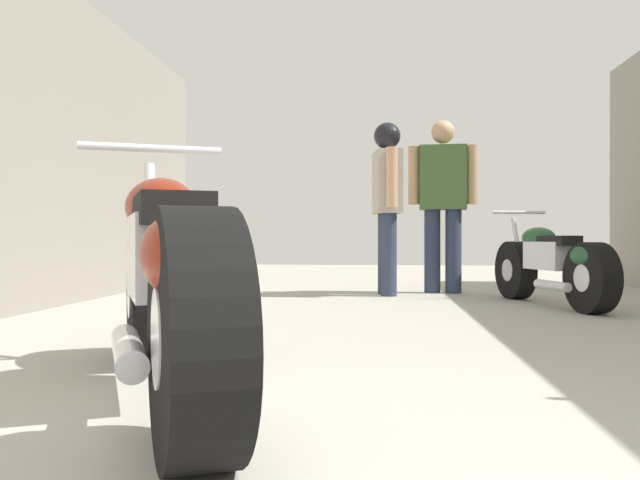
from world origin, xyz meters
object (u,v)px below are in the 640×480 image
object	(u,v)px
mechanic_in_blue	(443,195)
mechanic_with_helmet	(387,192)
motorcycle_maroon_cruiser	(167,280)
motorcycle_black_naked	(552,264)

from	to	relation	value
mechanic_in_blue	mechanic_with_helmet	distance (m)	0.65
motorcycle_maroon_cruiser	mechanic_with_helmet	bearing A→B (deg)	79.28
motorcycle_maroon_cruiser	mechanic_in_blue	world-z (taller)	mechanic_in_blue
motorcycle_black_naked	mechanic_in_blue	world-z (taller)	mechanic_in_blue
mechanic_in_blue	motorcycle_maroon_cruiser	bearing A→B (deg)	-106.78
motorcycle_maroon_cruiser	mechanic_in_blue	distance (m)	4.78
mechanic_in_blue	mechanic_with_helmet	bearing A→B (deg)	-150.78
motorcycle_maroon_cruiser	motorcycle_black_naked	distance (m)	3.96
mechanic_in_blue	motorcycle_black_naked	bearing A→B (deg)	-57.66
motorcycle_maroon_cruiser	mechanic_in_blue	xyz separation A→B (m)	(1.37, 4.54, 0.58)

